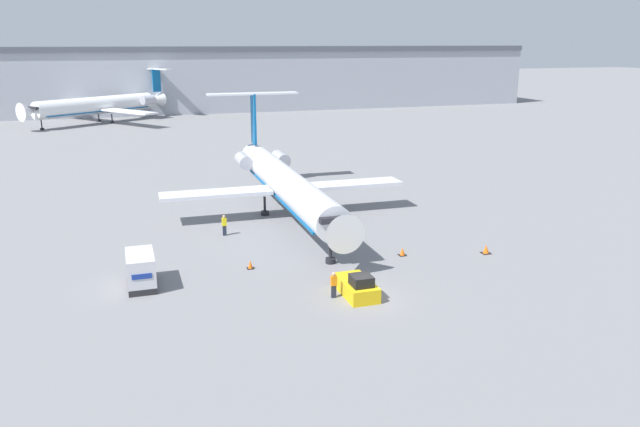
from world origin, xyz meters
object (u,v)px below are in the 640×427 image
at_px(pushback_tug, 357,287).
at_px(worker_near_tug, 334,284).
at_px(traffic_cone_left, 250,265).
at_px(traffic_cone_right, 402,252).
at_px(worker_by_wing, 224,225).
at_px(luggage_cart, 141,270).
at_px(traffic_cone_mid, 486,249).
at_px(airplane_parked_far_left, 100,105).
at_px(airplane_main, 286,182).

relative_size(pushback_tug, worker_near_tug, 2.21).
bearing_deg(traffic_cone_left, traffic_cone_right, -3.85).
bearing_deg(worker_by_wing, luggage_cart, -127.05).
bearing_deg(traffic_cone_mid, pushback_tug, -159.92).
height_order(worker_by_wing, traffic_cone_mid, worker_by_wing).
distance_m(pushback_tug, luggage_cart, 15.03).
bearing_deg(luggage_cart, traffic_cone_right, 0.71).
bearing_deg(airplane_parked_far_left, airplane_main, -77.45).
relative_size(luggage_cart, traffic_cone_mid, 5.38).
distance_m(airplane_main, worker_by_wing, 8.45).
distance_m(luggage_cart, traffic_cone_mid, 26.79).
xyz_separation_m(pushback_tug, worker_near_tug, (-1.61, 0.10, 0.33)).
relative_size(pushback_tug, airplane_parked_far_left, 0.13).
bearing_deg(pushback_tug, airplane_main, 88.35).
bearing_deg(airplane_parked_far_left, traffic_cone_mid, -72.51).
distance_m(airplane_main, traffic_cone_right, 15.55).
bearing_deg(airplane_main, airplane_parked_far_left, 102.55).
bearing_deg(traffic_cone_mid, airplane_main, 128.33).
relative_size(traffic_cone_left, traffic_cone_right, 0.99).
xyz_separation_m(pushback_tug, worker_by_wing, (-6.21, 16.09, 0.37)).
xyz_separation_m(airplane_main, traffic_cone_mid, (12.44, -15.74, -3.04)).
height_order(luggage_cart, airplane_parked_far_left, airplane_parked_far_left).
relative_size(airplane_main, traffic_cone_right, 51.94).
relative_size(worker_near_tug, worker_by_wing, 0.97).
bearing_deg(pushback_tug, worker_by_wing, 111.10).
height_order(airplane_main, traffic_cone_mid, airplane_main).
distance_m(luggage_cart, traffic_cone_right, 20.13).
xyz_separation_m(worker_near_tug, airplane_parked_far_left, (-15.83, 101.40, 2.77)).
height_order(pushback_tug, luggage_cart, luggage_cart).
bearing_deg(pushback_tug, traffic_cone_mid, 20.08).
bearing_deg(pushback_tug, worker_near_tug, 176.38).
relative_size(airplane_main, luggage_cart, 8.79).
bearing_deg(worker_near_tug, traffic_cone_left, 120.26).
distance_m(pushback_tug, traffic_cone_mid, 13.88).
height_order(luggage_cart, worker_by_wing, luggage_cart).
bearing_deg(pushback_tug, luggage_cart, 155.80).
relative_size(pushback_tug, traffic_cone_mid, 5.58).
relative_size(airplane_main, worker_by_wing, 18.10).
xyz_separation_m(traffic_cone_left, traffic_cone_mid, (18.80, -2.46, 0.03)).
height_order(traffic_cone_left, traffic_cone_right, traffic_cone_right).
relative_size(airplane_main, pushback_tug, 8.47).
height_order(worker_near_tug, worker_by_wing, worker_by_wing).
bearing_deg(worker_near_tug, luggage_cart, 153.40).
bearing_deg(traffic_cone_right, worker_by_wing, 142.51).
height_order(worker_by_wing, traffic_cone_right, worker_by_wing).
distance_m(luggage_cart, worker_near_tug, 13.53).
distance_m(worker_near_tug, traffic_cone_left, 8.28).
relative_size(luggage_cart, worker_near_tug, 2.13).
bearing_deg(luggage_cart, airplane_main, 45.10).
height_order(airplane_main, worker_near_tug, airplane_main).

